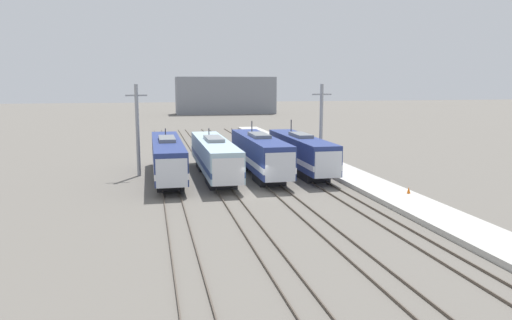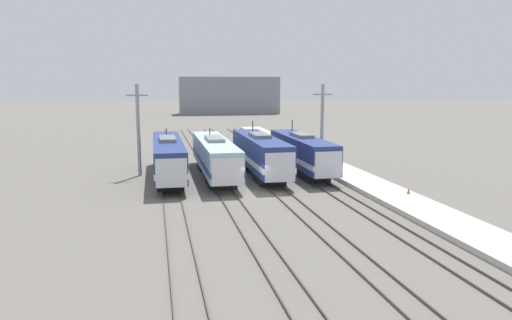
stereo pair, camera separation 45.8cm
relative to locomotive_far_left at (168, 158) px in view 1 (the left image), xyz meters
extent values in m
plane|color=#666059|center=(7.11, -8.29, -2.16)|extent=(400.00, 400.00, 0.00)
cube|color=#4C4238|center=(-0.72, -8.29, -2.09)|extent=(0.07, 120.00, 0.15)
cube|color=#4C4238|center=(0.72, -8.29, -2.09)|extent=(0.07, 120.00, 0.15)
cube|color=#4C4238|center=(4.02, -8.29, -2.09)|extent=(0.07, 120.00, 0.15)
cube|color=#4C4238|center=(5.46, -8.29, -2.09)|extent=(0.07, 120.00, 0.15)
cube|color=#4C4238|center=(8.76, -8.29, -2.09)|extent=(0.07, 120.00, 0.15)
cube|color=#4C4238|center=(10.20, -8.29, -2.09)|extent=(0.07, 120.00, 0.15)
cube|color=#4C4238|center=(13.50, -8.29, -2.09)|extent=(0.07, 120.00, 0.15)
cube|color=#4C4238|center=(14.94, -8.29, -2.09)|extent=(0.07, 120.00, 0.15)
cube|color=black|center=(0.00, -4.11, -1.69)|extent=(2.43, 4.10, 0.95)
cube|color=black|center=(0.00, 5.21, -1.69)|extent=(2.43, 4.10, 0.95)
cube|color=navy|center=(0.00, 0.55, 0.24)|extent=(2.86, 18.65, 2.90)
cube|color=silver|center=(0.00, 0.55, -0.34)|extent=(2.90, 18.69, 0.52)
cube|color=silver|center=(0.00, -7.77, 0.02)|extent=(2.63, 2.21, 2.47)
cube|color=black|center=(0.00, -8.79, 0.56)|extent=(2.23, 0.08, 0.69)
cube|color=slate|center=(0.00, 0.55, 1.86)|extent=(1.57, 4.66, 0.35)
cylinder|color=#38383D|center=(0.00, 4.65, 2.11)|extent=(0.12, 0.12, 0.85)
cube|color=#232326|center=(4.74, -4.26, -1.69)|extent=(2.55, 4.15, 0.95)
cube|color=#232326|center=(4.74, 5.18, -1.69)|extent=(2.55, 4.15, 0.95)
cube|color=#9EBCCC|center=(4.74, 0.46, 0.19)|extent=(3.00, 18.87, 2.81)
cube|color=navy|center=(4.74, 0.46, -0.37)|extent=(3.04, 18.91, 0.51)
cube|color=silver|center=(4.74, -8.05, -0.02)|extent=(2.76, 2.04, 2.39)
cube|color=black|center=(4.74, -8.99, 0.50)|extent=(2.35, 0.08, 0.67)
cube|color=gray|center=(4.74, 0.46, 1.77)|extent=(1.65, 4.72, 0.35)
cylinder|color=#38383D|center=(4.74, 4.61, 2.03)|extent=(0.12, 0.12, 0.88)
cube|color=black|center=(9.48, -4.02, -1.69)|extent=(2.55, 3.79, 0.95)
cube|color=black|center=(9.48, 4.59, -1.69)|extent=(2.55, 3.79, 0.95)
cube|color=navy|center=(9.48, 0.29, 0.33)|extent=(2.99, 17.21, 3.09)
cube|color=silver|center=(9.48, 0.29, -0.29)|extent=(3.03, 17.25, 0.56)
cube|color=silver|center=(9.48, -7.54, 0.10)|extent=(2.75, 1.76, 2.62)
cube|color=black|center=(9.48, -8.34, 0.68)|extent=(2.34, 0.08, 0.73)
cube|color=slate|center=(9.48, 0.29, 2.05)|extent=(1.65, 4.30, 0.35)
cylinder|color=#38383D|center=(9.48, 4.07, 2.56)|extent=(0.12, 0.12, 1.37)
cube|color=black|center=(14.22, -3.28, -1.69)|extent=(2.40, 3.75, 0.95)
cube|color=black|center=(14.22, 5.25, -1.69)|extent=(2.40, 3.75, 0.95)
cube|color=navy|center=(14.22, 0.99, 0.25)|extent=(2.82, 17.06, 2.92)
cube|color=silver|center=(14.22, 0.99, -0.34)|extent=(2.86, 17.10, 0.53)
cube|color=silver|center=(14.22, -6.71, 0.03)|extent=(2.59, 1.87, 2.48)
cube|color=black|center=(14.22, -7.57, 0.57)|extent=(2.21, 0.08, 0.70)
cube|color=slate|center=(14.22, 0.99, 1.88)|extent=(1.55, 4.27, 0.35)
cylinder|color=#38383D|center=(14.22, 4.74, 2.48)|extent=(0.12, 0.12, 1.55)
cylinder|color=gray|center=(-2.89, 2.46, 2.58)|extent=(0.37, 0.37, 9.48)
cube|color=gray|center=(-2.89, 2.46, 6.18)|extent=(2.20, 0.16, 0.16)
cylinder|color=gray|center=(17.03, 2.46, 2.58)|extent=(0.37, 0.37, 9.48)
cube|color=gray|center=(17.03, 2.46, 6.18)|extent=(2.20, 0.16, 0.16)
cube|color=#B7B5AD|center=(18.30, -8.29, -1.96)|extent=(4.00, 120.00, 0.41)
cone|color=orange|center=(19.49, -12.75, -1.48)|extent=(0.29, 0.29, 0.55)
cube|color=gray|center=(21.38, 101.52, 3.42)|extent=(29.86, 9.02, 11.16)
camera|label=1|loc=(-1.71, -50.16, 7.56)|focal=35.00mm
camera|label=2|loc=(-1.26, -50.26, 7.56)|focal=35.00mm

